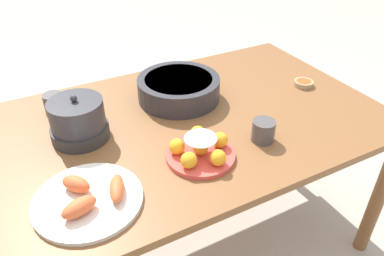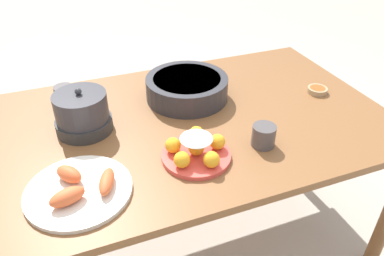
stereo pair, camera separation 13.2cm
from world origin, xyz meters
name	(u,v)px [view 2 (the right image)]	position (x,y,z in m)	size (l,w,h in m)	color
ground_plane	(189,239)	(0.00, 0.00, 0.00)	(12.00, 12.00, 0.00)	#B2A899
dining_table	(188,136)	(0.00, 0.00, 0.63)	(1.54, 0.95, 0.71)	brown
cake_plate	(196,150)	(-0.06, -0.23, 0.74)	(0.23, 0.23, 0.09)	#E04C42
serving_bowl	(187,87)	(0.05, 0.16, 0.76)	(0.34, 0.34, 0.09)	#2D2D33
sauce_bowl	(317,90)	(0.59, 0.00, 0.72)	(0.08, 0.08, 0.02)	tan
seafood_platter	(79,189)	(-0.44, -0.26, 0.72)	(0.32, 0.32, 0.06)	silver
cup_near	(264,136)	(0.18, -0.24, 0.74)	(0.08, 0.08, 0.08)	#4C4747
cup_far	(65,96)	(-0.43, 0.28, 0.75)	(0.08, 0.08, 0.08)	#4C4747
warming_pot	(82,113)	(-0.38, 0.07, 0.78)	(0.20, 0.20, 0.17)	#2D2D2D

